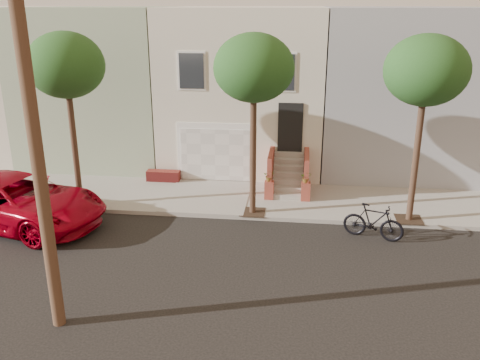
# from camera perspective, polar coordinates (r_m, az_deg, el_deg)

# --- Properties ---
(ground) EXTENTS (90.00, 90.00, 0.00)m
(ground) POSITION_cam_1_polar(r_m,az_deg,el_deg) (15.27, -3.82, -9.57)
(ground) COLOR black
(ground) RESTS_ON ground
(sidewalk) EXTENTS (40.00, 3.70, 0.15)m
(sidewalk) POSITION_cam_1_polar(r_m,az_deg,el_deg) (20.03, -1.05, -2.07)
(sidewalk) COLOR gray
(sidewalk) RESTS_ON ground
(house_row) EXTENTS (33.10, 11.70, 7.00)m
(house_row) POSITION_cam_1_polar(r_m,az_deg,el_deg) (24.74, 0.78, 10.61)
(house_row) COLOR #BEB3A2
(house_row) RESTS_ON sidewalk
(tree_left) EXTENTS (2.70, 2.57, 6.30)m
(tree_left) POSITION_cam_1_polar(r_m,az_deg,el_deg) (18.98, -18.85, 11.90)
(tree_left) COLOR #2D2116
(tree_left) RESTS_ON sidewalk
(tree_mid) EXTENTS (2.70, 2.57, 6.30)m
(tree_mid) POSITION_cam_1_polar(r_m,az_deg,el_deg) (17.24, 1.54, 12.25)
(tree_mid) COLOR #2D2116
(tree_mid) RESTS_ON sidewalk
(tree_right) EXTENTS (2.70, 2.57, 6.30)m
(tree_right) POSITION_cam_1_polar(r_m,az_deg,el_deg) (17.60, 20.03, 11.28)
(tree_right) COLOR #2D2116
(tree_right) RESTS_ON sidewalk
(pickup_truck) EXTENTS (6.79, 4.29, 1.75)m
(pickup_truck) POSITION_cam_1_polar(r_m,az_deg,el_deg) (19.20, -23.63, -2.16)
(pickup_truck) COLOR #9E0014
(pickup_truck) RESTS_ON ground
(motorcycle) EXTENTS (2.04, 1.15, 1.18)m
(motorcycle) POSITION_cam_1_polar(r_m,az_deg,el_deg) (17.24, 14.65, -4.51)
(motorcycle) COLOR black
(motorcycle) RESTS_ON ground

